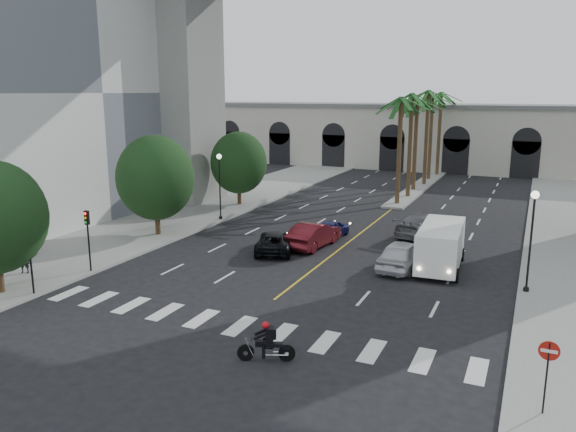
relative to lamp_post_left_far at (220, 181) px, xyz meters
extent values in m
plane|color=black|center=(11.40, -16.00, -3.22)|extent=(140.00, 140.00, 0.00)
cube|color=gray|center=(-3.60, -1.00, -3.15)|extent=(8.00, 100.00, 0.15)
cube|color=gray|center=(11.40, 22.00, -3.12)|extent=(2.00, 24.00, 0.20)
cube|color=silver|center=(-15.60, -4.00, 6.78)|extent=(16.00, 32.00, 20.00)
cube|color=beige|center=(11.40, 39.00, 0.78)|extent=(70.00, 10.00, 8.00)
cube|color=slate|center=(11.40, 39.00, 5.03)|extent=(71.00, 10.50, 0.50)
cube|color=gray|center=(-7.10, 6.00, 7.18)|extent=(5.00, 6.00, 20.80)
cylinder|color=#47331E|center=(11.40, 12.00, 1.53)|extent=(0.40, 0.40, 9.50)
cylinder|color=#47331E|center=(11.50, 16.00, 1.68)|extent=(0.40, 0.40, 9.80)
cylinder|color=#47331E|center=(11.20, 20.00, 1.43)|extent=(0.40, 0.40, 9.30)
cylinder|color=#47331E|center=(11.55, 24.00, 1.83)|extent=(0.40, 0.40, 10.10)
cylinder|color=#47331E|center=(11.30, 28.00, 1.58)|extent=(0.40, 0.40, 9.60)
cylinder|color=#47331E|center=(11.60, 32.00, 1.73)|extent=(0.40, 0.40, 9.90)
cylinder|color=#382616|center=(-1.60, -6.00, -2.00)|extent=(0.36, 0.36, 2.45)
ellipsoid|color=black|center=(-1.60, -6.00, 0.99)|extent=(5.44, 5.44, 5.98)
cylinder|color=#382616|center=(-1.60, 6.00, -2.09)|extent=(0.36, 0.36, 2.27)
ellipsoid|color=black|center=(-1.60, 6.00, 0.68)|extent=(5.04, 5.04, 5.54)
cylinder|color=black|center=(0.00, 0.00, -3.04)|extent=(0.28, 0.28, 0.36)
cylinder|color=black|center=(0.00, 0.00, -0.62)|extent=(0.11, 0.11, 5.00)
sphere|color=white|center=(0.00, 0.00, 1.93)|extent=(0.40, 0.40, 0.40)
cylinder|color=black|center=(22.80, -8.00, -3.04)|extent=(0.28, 0.28, 0.36)
cylinder|color=black|center=(22.80, -8.00, -0.62)|extent=(0.11, 0.11, 5.00)
sphere|color=white|center=(22.80, -8.00, 1.93)|extent=(0.40, 0.40, 0.40)
cylinder|color=black|center=(0.10, -18.50, -1.47)|extent=(0.10, 0.10, 3.50)
cube|color=black|center=(0.10, -18.50, 0.03)|extent=(0.25, 0.18, 0.80)
cylinder|color=black|center=(0.10, -14.50, -1.47)|extent=(0.10, 0.10, 3.50)
cube|color=black|center=(0.10, -14.50, 0.03)|extent=(0.25, 0.18, 0.80)
cylinder|color=black|center=(13.18, -20.26, -2.89)|extent=(0.65, 0.35, 0.66)
cylinder|color=black|center=(14.64, -19.67, -2.89)|extent=(0.65, 0.35, 0.66)
cube|color=silver|center=(13.96, -19.94, -2.80)|extent=(0.52, 0.45, 0.28)
cube|color=black|center=(13.81, -20.01, -2.50)|extent=(0.65, 0.45, 0.22)
cube|color=black|center=(14.27, -19.82, -2.54)|extent=(0.56, 0.43, 0.13)
cylinder|color=black|center=(13.41, -20.17, -2.26)|extent=(0.26, 0.57, 0.03)
cube|color=black|center=(14.04, -19.92, -2.13)|extent=(0.42, 0.49, 0.57)
cube|color=black|center=(14.20, -19.85, -2.07)|extent=(0.27, 0.36, 0.42)
sphere|color=red|center=(13.89, -19.97, -1.75)|extent=(0.28, 0.28, 0.28)
imported|color=silver|center=(16.06, -6.38, -2.37)|extent=(2.37, 5.11, 1.70)
imported|color=#571118|center=(9.62, -4.16, -2.39)|extent=(2.29, 5.20, 1.66)
imported|color=black|center=(7.77, -6.21, -2.56)|extent=(3.66, 5.25, 1.33)
imported|color=slate|center=(15.77, 1.70, -2.39)|extent=(3.76, 6.14, 1.66)
imported|color=#10134F|center=(9.90, -1.45, -2.56)|extent=(1.69, 3.93, 1.32)
cube|color=white|center=(18.07, -5.53, -1.77)|extent=(2.56, 6.15, 2.23)
cube|color=black|center=(18.22, -8.37, -1.49)|extent=(2.08, 0.39, 0.95)
cylinder|color=black|center=(17.12, -7.71, -2.83)|extent=(0.36, 0.80, 0.78)
cylinder|color=black|center=(19.24, -7.59, -2.83)|extent=(0.36, 0.80, 0.78)
cylinder|color=black|center=(16.89, -3.47, -2.83)|extent=(0.36, 0.80, 0.78)
cylinder|color=black|center=(19.01, -3.35, -2.83)|extent=(0.36, 0.80, 0.78)
imported|color=black|center=(-2.99, -16.30, -2.21)|extent=(0.75, 0.66, 1.72)
imported|color=black|center=(-5.51, -13.49, -2.18)|extent=(0.97, 0.81, 1.79)
cylinder|color=black|center=(23.61, -19.83, -1.95)|extent=(0.06, 0.06, 2.55)
cylinder|color=#A6130B|center=(23.61, -19.83, -0.94)|extent=(0.64, 0.05, 0.64)
cube|color=silver|center=(23.61, -19.83, -0.94)|extent=(0.49, 0.03, 0.11)
camera|label=1|loc=(22.76, -37.72, 6.89)|focal=35.00mm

